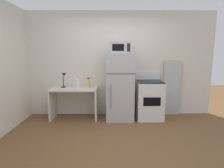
# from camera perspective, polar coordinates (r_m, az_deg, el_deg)

# --- Properties ---
(ground_plane) EXTENTS (12.00, 12.00, 0.00)m
(ground_plane) POSITION_cam_1_polar(r_m,az_deg,el_deg) (3.24, 1.21, -19.13)
(ground_plane) COLOR brown
(wall_back_white) EXTENTS (5.00, 0.10, 2.60)m
(wall_back_white) POSITION_cam_1_polar(r_m,az_deg,el_deg) (4.55, 0.62, 6.36)
(wall_back_white) COLOR silver
(wall_back_white) RESTS_ON ground
(desk) EXTENTS (1.11, 0.56, 0.75)m
(desk) POSITION_cam_1_polar(r_m,az_deg,el_deg) (4.40, -11.99, -4.25)
(desk) COLOR silver
(desk) RESTS_ON ground
(desk_lamp) EXTENTS (0.14, 0.12, 0.35)m
(desk_lamp) POSITION_cam_1_polar(r_m,az_deg,el_deg) (4.45, -15.23, 1.95)
(desk_lamp) COLOR black
(desk_lamp) RESTS_ON desk
(coffee_mug) EXTENTS (0.08, 0.08, 0.09)m
(coffee_mug) POSITION_cam_1_polar(r_m,az_deg,el_deg) (4.38, -10.69, -0.54)
(coffee_mug) COLOR white
(coffee_mug) RESTS_ON desk
(spray_bottle) EXTENTS (0.06, 0.06, 0.25)m
(spray_bottle) POSITION_cam_1_polar(r_m,az_deg,el_deg) (4.34, -7.49, 0.13)
(spray_bottle) COLOR yellow
(spray_bottle) RESTS_ON desk
(paper_towel_roll) EXTENTS (0.11, 0.11, 0.24)m
(paper_towel_roll) POSITION_cam_1_polar(r_m,az_deg,el_deg) (4.18, -11.18, -0.04)
(paper_towel_roll) COLOR white
(paper_towel_roll) RESTS_ON desk
(refrigerator) EXTENTS (0.64, 0.65, 1.57)m
(refrigerator) POSITION_cam_1_polar(r_m,az_deg,el_deg) (4.23, 2.49, -0.91)
(refrigerator) COLOR #B7B7BC
(refrigerator) RESTS_ON ground
(microwave) EXTENTS (0.46, 0.35, 0.26)m
(microwave) POSITION_cam_1_polar(r_m,az_deg,el_deg) (4.14, 2.60, 11.58)
(microwave) COLOR #B7B7BC
(microwave) RESTS_ON refrigerator
(oven_range) EXTENTS (0.61, 0.61, 1.10)m
(oven_range) POSITION_cam_1_polar(r_m,az_deg,el_deg) (4.41, 11.83, -4.92)
(oven_range) COLOR white
(oven_range) RESTS_ON ground
(leaning_mirror) EXTENTS (0.44, 0.03, 1.40)m
(leaning_mirror) POSITION_cam_1_polar(r_m,az_deg,el_deg) (4.77, 18.66, -1.26)
(leaning_mirror) COLOR #C6B793
(leaning_mirror) RESTS_ON ground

